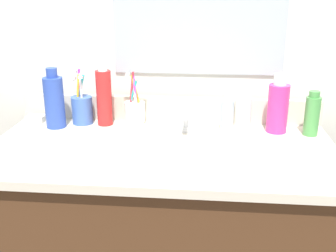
# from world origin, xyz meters

# --- Properties ---
(countertop) EXTENTS (1.08, 0.54, 0.03)m
(countertop) POSITION_xyz_m (0.00, 0.00, 0.86)
(countertop) COLOR beige
(countertop) RESTS_ON vanity_cabinet
(backsplash) EXTENTS (1.08, 0.02, 0.09)m
(backsplash) POSITION_xyz_m (0.00, 0.26, 0.92)
(backsplash) COLOR beige
(backsplash) RESTS_ON countertop
(back_wall) EXTENTS (2.18, 0.04, 1.30)m
(back_wall) POSITION_xyz_m (0.00, 0.32, 0.65)
(back_wall) COLOR silver
(back_wall) RESTS_ON ground_plane
(sink_basin) EXTENTS (0.40, 0.40, 0.11)m
(sink_basin) POSITION_xyz_m (0.07, -0.04, 0.85)
(sink_basin) COLOR white
(sink_basin) RESTS_ON countertop
(faucet) EXTENTS (0.16, 0.10, 0.08)m
(faucet) POSITION_xyz_m (0.07, 0.15, 0.90)
(faucet) COLOR silver
(faucet) RESTS_ON countertop
(bottle_soap_pink) EXTENTS (0.07, 0.07, 0.20)m
(bottle_soap_pink) POSITION_xyz_m (0.37, 0.18, 0.96)
(bottle_soap_pink) COLOR #D8338C
(bottle_soap_pink) RESTS_ON countertop
(bottle_spray_red) EXTENTS (0.05, 0.05, 0.23)m
(bottle_spray_red) POSITION_xyz_m (-0.22, 0.20, 0.98)
(bottle_spray_red) COLOR red
(bottle_spray_red) RESTS_ON countertop
(bottle_gel_clear) EXTENTS (0.04, 0.04, 0.13)m
(bottle_gel_clear) POSITION_xyz_m (0.21, 0.16, 0.93)
(bottle_gel_clear) COLOR silver
(bottle_gel_clear) RESTS_ON countertop
(bottle_shampoo_blue) EXTENTS (0.07, 0.07, 0.21)m
(bottle_shampoo_blue) POSITION_xyz_m (-0.39, 0.16, 0.97)
(bottle_shampoo_blue) COLOR #2D4CB2
(bottle_shampoo_blue) RESTS_ON countertop
(bottle_lotion_white) EXTENTS (0.06, 0.06, 0.13)m
(bottle_lotion_white) POSITION_xyz_m (0.26, 0.22, 0.93)
(bottle_lotion_white) COLOR white
(bottle_lotion_white) RESTS_ON countertop
(bottle_toner_green) EXTENTS (0.05, 0.05, 0.15)m
(bottle_toner_green) POSITION_xyz_m (0.48, 0.16, 0.95)
(bottle_toner_green) COLOR #4C9E4C
(bottle_toner_green) RESTS_ON countertop
(cup_blue_plastic) EXTENTS (0.08, 0.07, 0.20)m
(cup_blue_plastic) POSITION_xyz_m (-0.31, 0.20, 0.93)
(cup_blue_plastic) COLOR #3F66B7
(cup_blue_plastic) RESTS_ON countertop
(cup_white_ceramic) EXTENTS (0.08, 0.09, 0.20)m
(cup_white_ceramic) POSITION_xyz_m (-0.12, 0.20, 0.93)
(cup_white_ceramic) COLOR white
(cup_white_ceramic) RESTS_ON countertop
(soap_bar) EXTENTS (0.06, 0.04, 0.02)m
(soap_bar) POSITION_xyz_m (-0.48, 0.20, 0.89)
(soap_bar) COLOR white
(soap_bar) RESTS_ON countertop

